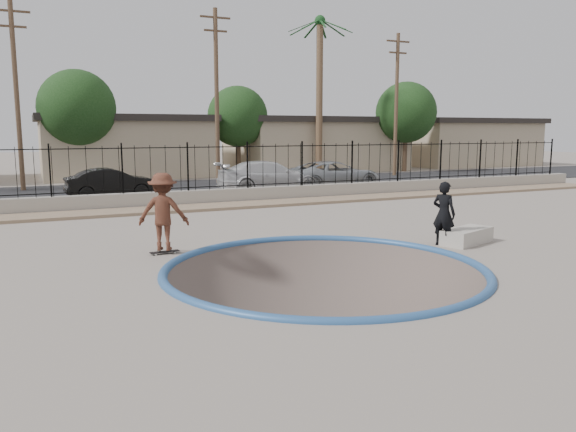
% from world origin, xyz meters
% --- Properties ---
extents(ground, '(120.00, 120.00, 2.20)m').
position_xyz_m(ground, '(0.00, 12.00, -1.10)').
color(ground, gray).
rests_on(ground, ground).
extents(bowl_pit, '(6.84, 6.84, 1.80)m').
position_xyz_m(bowl_pit, '(0.00, -1.00, 0.00)').
color(bowl_pit, '#53453F').
rests_on(bowl_pit, ground).
extents(coping_ring, '(7.04, 7.04, 0.20)m').
position_xyz_m(coping_ring, '(0.00, -1.00, 0.00)').
color(coping_ring, '#2B558C').
rests_on(coping_ring, ground).
extents(rock_strip, '(42.00, 1.60, 0.11)m').
position_xyz_m(rock_strip, '(0.00, 9.20, 0.06)').
color(rock_strip, '#9E8167').
rests_on(rock_strip, ground).
extents(retaining_wall, '(42.00, 0.45, 0.60)m').
position_xyz_m(retaining_wall, '(0.00, 10.30, 0.30)').
color(retaining_wall, '#9E988B').
rests_on(retaining_wall, ground).
extents(fence, '(40.00, 0.04, 1.80)m').
position_xyz_m(fence, '(0.00, 10.30, 1.50)').
color(fence, black).
rests_on(fence, retaining_wall).
extents(street, '(90.00, 8.00, 0.04)m').
position_xyz_m(street, '(0.00, 17.00, 0.02)').
color(street, black).
rests_on(street, ground).
extents(house_center, '(10.60, 8.60, 3.90)m').
position_xyz_m(house_center, '(0.00, 26.50, 1.97)').
color(house_center, tan).
rests_on(house_center, ground).
extents(house_east, '(12.60, 8.60, 3.90)m').
position_xyz_m(house_east, '(14.00, 26.50, 1.97)').
color(house_east, tan).
rests_on(house_east, ground).
extents(house_east_far, '(11.60, 8.60, 3.90)m').
position_xyz_m(house_east_far, '(28.00, 26.50, 1.97)').
color(house_east_far, tan).
rests_on(house_east_far, ground).
extents(palm_right, '(2.30, 2.30, 10.30)m').
position_xyz_m(palm_right, '(12.00, 22.00, 7.33)').
color(palm_right, brown).
rests_on(palm_right, ground).
extents(utility_pole_left, '(1.70, 0.24, 9.00)m').
position_xyz_m(utility_pole_left, '(-6.00, 19.00, 4.70)').
color(utility_pole_left, '#473323').
rests_on(utility_pole_left, ground).
extents(utility_pole_mid, '(1.70, 0.24, 9.50)m').
position_xyz_m(utility_pole_mid, '(4.00, 19.00, 4.96)').
color(utility_pole_mid, '#473323').
rests_on(utility_pole_mid, ground).
extents(utility_pole_right, '(1.70, 0.24, 9.00)m').
position_xyz_m(utility_pole_right, '(16.00, 19.00, 4.70)').
color(utility_pole_right, '#473323').
rests_on(utility_pole_right, ground).
extents(street_tree_left, '(4.32, 4.32, 6.36)m').
position_xyz_m(street_tree_left, '(-3.00, 23.00, 4.19)').
color(street_tree_left, '#473323').
rests_on(street_tree_left, ground).
extents(street_tree_mid, '(3.96, 3.96, 5.83)m').
position_xyz_m(street_tree_mid, '(7.00, 24.00, 3.84)').
color(street_tree_mid, '#473323').
rests_on(street_tree_mid, ground).
extents(street_tree_right, '(4.32, 4.32, 6.36)m').
position_xyz_m(street_tree_right, '(19.00, 22.00, 4.19)').
color(street_tree_right, '#473323').
rests_on(street_tree_right, ground).
extents(skater, '(1.39, 1.12, 1.87)m').
position_xyz_m(skater, '(-2.80, 1.96, 0.94)').
color(skater, brown).
rests_on(skater, ground).
extents(skateboard, '(0.72, 0.23, 0.06)m').
position_xyz_m(skateboard, '(-2.80, 1.96, 0.05)').
color(skateboard, black).
rests_on(skateboard, ground).
extents(videographer, '(0.61, 0.72, 1.67)m').
position_xyz_m(videographer, '(4.00, -0.07, 0.84)').
color(videographer, black).
rests_on(videographer, ground).
extents(concrete_ledge, '(1.74, 1.19, 0.40)m').
position_xyz_m(concrete_ledge, '(4.75, -0.13, 0.20)').
color(concrete_ledge, '#ADA599').
rests_on(concrete_ledge, ground).
extents(car_b, '(3.96, 1.58, 1.28)m').
position_xyz_m(car_b, '(-2.43, 14.04, 0.68)').
color(car_b, black).
rests_on(car_b, street).
extents(car_c, '(5.18, 2.39, 1.47)m').
position_xyz_m(car_c, '(4.79, 13.40, 0.77)').
color(car_c, silver).
rests_on(car_c, street).
extents(car_d, '(5.05, 2.49, 1.38)m').
position_xyz_m(car_d, '(8.39, 13.53, 0.72)').
color(car_d, '#979B9F').
rests_on(car_d, street).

